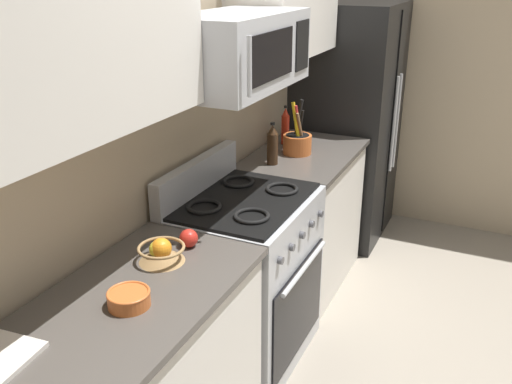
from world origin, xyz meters
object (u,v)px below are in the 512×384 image
Objects in this scene: range_oven at (245,278)px; prep_bowl at (129,298)px; utensil_crock at (297,142)px; fruit_basket at (161,252)px; refrigerator at (347,124)px; apple_loose at (189,238)px; bottle_soy at (272,145)px; bottle_hot_sauce at (285,126)px; microwave at (238,51)px.

prep_bowl is at bearing -177.83° from range_oven.
utensil_crock reaches higher than fruit_basket.
utensil_crock is at bearing 176.58° from refrigerator.
refrigerator is 2.26m from apple_loose.
bottle_soy is at bearing 5.00° from apple_loose.
bottle_hot_sauce is 0.41m from bottle_soy.
range_oven is at bearing 179.43° from refrigerator.
microwave is 0.87m from apple_loose.
prep_bowl is (-0.98, -0.04, 0.47)m from range_oven.
utensil_crock is 1.81m from prep_bowl.
apple_loose is at bearing 179.71° from range_oven.
utensil_crock reaches higher than prep_bowl.
bottle_soy is at bearing 165.97° from utensil_crock.
microwave reaches higher than bottle_hot_sauce.
bottle_hot_sauce is at bearing 4.98° from fruit_basket.
bottle_hot_sauce is (0.98, 0.16, -0.62)m from microwave.
apple_loose is at bearing -175.00° from bottle_soy.
fruit_basket is 0.16m from apple_loose.
bottle_hot_sauce is 1.01× the size of bottle_soy.
utensil_crock is (0.83, 0.01, -0.66)m from microwave.
bottle_soy is at bearing 7.19° from microwave.
refrigerator reaches higher than bottle_soy.
refrigerator is at bearing -1.42° from microwave.
range_oven is 1.09m from prep_bowl.
bottle_soy is at bearing 2.83° from fruit_basket.
prep_bowl is at bearing -175.06° from apple_loose.
microwave is at bearing -0.95° from fruit_basket.
microwave is at bearing -171.00° from bottle_hot_sauce.
fruit_basket reaches higher than prep_bowl.
microwave is 5.26× the size of prep_bowl.
prep_bowl is at bearing -176.33° from microwave.
bottle_hot_sauce reaches higher than range_oven.
prep_bowl is at bearing -166.53° from fruit_basket.
bottle_hot_sauce is at bearing 11.58° from bottle_soy.
apple_loose is at bearing -12.72° from fruit_basket.
prep_bowl is (-1.97, -0.22, -0.09)m from bottle_hot_sauce.
range_oven is at bearing -170.31° from bottle_soy.
fruit_basket is (-1.50, -0.00, -0.03)m from utensil_crock.
microwave is 1.17m from bottle_hot_sauce.
apple_loose is (-2.26, 0.02, 0.07)m from refrigerator.
fruit_basket is 1.26m from bottle_soy.
microwave reaches higher than range_oven.
refrigerator is 11.65× the size of prep_bowl.
fruit_basket is at bearing 178.71° from refrigerator.
fruit_basket is at bearing -177.17° from bottle_soy.
bottle_hot_sauce is 1.98m from prep_bowl.
apple_loose is 1.11m from bottle_soy.
range_oven reaches higher than apple_loose.
prep_bowl is at bearing -173.65° from bottle_hot_sauce.
microwave is at bearing 3.67° from prep_bowl.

